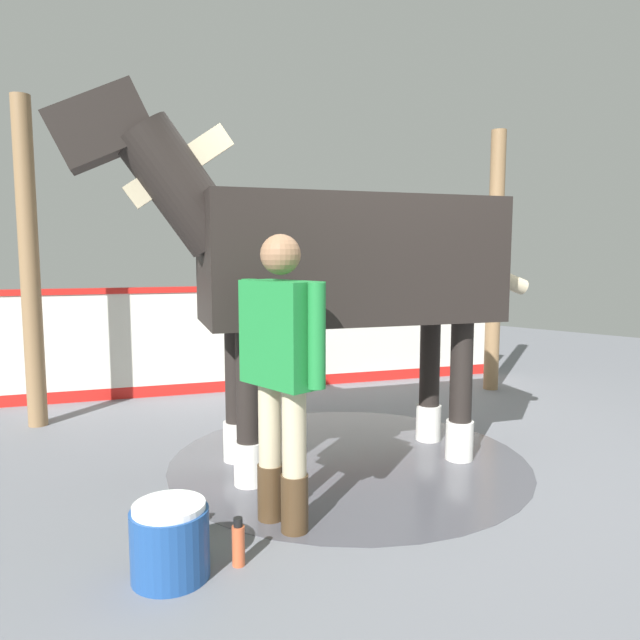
% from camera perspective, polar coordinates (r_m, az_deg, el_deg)
% --- Properties ---
extents(ground_plane, '(16.00, 16.00, 0.02)m').
position_cam_1_polar(ground_plane, '(4.43, 8.63, -13.49)').
color(ground_plane, slate).
extents(wet_patch, '(2.59, 2.59, 0.00)m').
position_cam_1_polar(wet_patch, '(4.39, 2.80, -13.43)').
color(wet_patch, '#4C4C54').
rests_on(wet_patch, ground).
extents(barrier_wall, '(2.83, 4.85, 1.15)m').
position_cam_1_polar(barrier_wall, '(6.52, -4.61, -2.03)').
color(barrier_wall, silver).
rests_on(barrier_wall, ground).
extents(roof_post_near, '(0.16, 0.16, 2.80)m').
position_cam_1_polar(roof_post_near, '(5.57, -26.48, 4.83)').
color(roof_post_near, olive).
rests_on(roof_post_near, ground).
extents(roof_post_far, '(0.16, 0.16, 2.80)m').
position_cam_1_polar(roof_post_far, '(6.65, 16.67, 5.40)').
color(roof_post_far, olive).
rests_on(roof_post_far, ground).
extents(horse, '(1.96, 3.05, 2.54)m').
position_cam_1_polar(horse, '(4.09, 1.28, 5.48)').
color(horse, black).
rests_on(horse, ground).
extents(handler, '(0.65, 0.26, 1.60)m').
position_cam_1_polar(handler, '(3.15, -3.80, -4.19)').
color(handler, '#47331E').
rests_on(handler, ground).
extents(wash_bucket, '(0.36, 0.36, 0.36)m').
position_cam_1_polar(wash_bucket, '(2.97, -14.43, -20.15)').
color(wash_bucket, '#1E478C').
rests_on(wash_bucket, ground).
extents(bottle_shampoo, '(0.06, 0.06, 0.21)m').
position_cam_1_polar(bottle_shampoo, '(3.38, -13.19, -18.19)').
color(bottle_shampoo, '#D8CC4C').
rests_on(bottle_shampoo, ground).
extents(bottle_spray, '(0.06, 0.06, 0.24)m').
position_cam_1_polar(bottle_spray, '(3.03, -7.97, -20.79)').
color(bottle_spray, '#CC5933').
rests_on(bottle_spray, ground).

